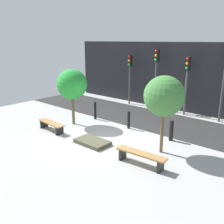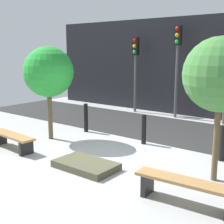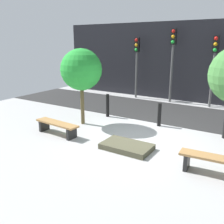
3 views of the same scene
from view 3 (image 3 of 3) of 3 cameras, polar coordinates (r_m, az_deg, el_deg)
name	(u,v)px [view 3 (image 3 of 3)]	position (r m, az deg, el deg)	size (l,w,h in m)	color
ground_plane	(140,139)	(8.38, 6.40, -6.25)	(18.00, 18.00, 0.00)	#A2A2A2
road_strip	(176,113)	(11.63, 14.35, -0.31)	(18.00, 3.55, 0.01)	#292929
building_facade	(196,62)	(14.04, 18.71, 10.72)	(16.20, 0.50, 4.19)	black
bench_left	(57,126)	(8.86, -12.44, -3.08)	(1.78, 0.52, 0.44)	black
bench_right	(221,163)	(6.57, 23.57, -10.64)	(1.94, 0.52, 0.48)	black
planter_bed	(127,146)	(7.60, 3.38, -7.87)	(1.49, 0.90, 0.17)	#4B4935
tree_behind_left_bench	(81,70)	(9.52, -7.04, 9.54)	(1.55, 1.55, 2.90)	brown
bollard_far_left	(108,105)	(10.70, -1.02, 1.50)	(0.14, 0.14, 0.98)	black
bollard_left	(159,115)	(9.67, 10.77, -0.61)	(0.14, 0.14, 0.89)	black
traffic_light_west	(137,57)	(14.30, 5.66, 12.47)	(0.28, 0.27, 3.35)	#505050
traffic_light_mid_west	(173,53)	(13.49, 13.69, 13.07)	(0.28, 0.27, 3.77)	#505050
traffic_light_mid_east	(214,59)	(12.99, 22.35, 11.24)	(0.28, 0.27, 3.41)	#585858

